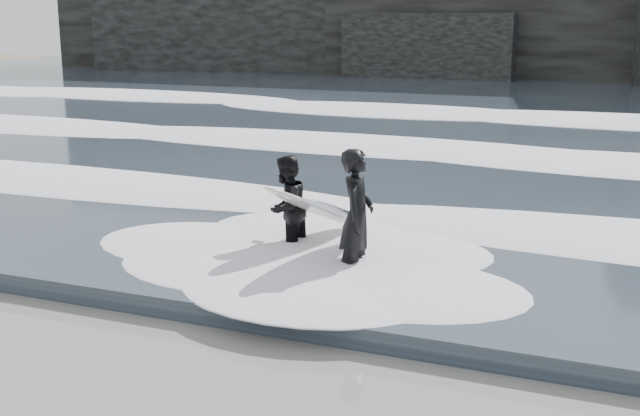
# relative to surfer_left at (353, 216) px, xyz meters

# --- Properties ---
(sea) EXTENTS (90.00, 52.00, 0.30)m
(sea) POSITION_rel_surfer_left_xyz_m (-0.34, 23.60, -0.86)
(sea) COLOR #2B3540
(sea) RESTS_ON ground
(foam_near) EXTENTS (60.00, 3.20, 0.20)m
(foam_near) POSITION_rel_surfer_left_xyz_m (-0.34, 3.60, -0.61)
(foam_near) COLOR white
(foam_near) RESTS_ON sea
(foam_mid) EXTENTS (60.00, 4.00, 0.24)m
(foam_mid) POSITION_rel_surfer_left_xyz_m (-0.34, 10.60, -0.59)
(foam_mid) COLOR white
(foam_mid) RESTS_ON sea
(foam_far) EXTENTS (60.00, 4.80, 0.30)m
(foam_far) POSITION_rel_surfer_left_xyz_m (-0.34, 19.60, -0.56)
(foam_far) COLOR white
(foam_far) RESTS_ON sea
(surfer_left) EXTENTS (1.03, 2.04, 2.01)m
(surfer_left) POSITION_rel_surfer_left_xyz_m (0.00, 0.00, 0.00)
(surfer_left) COLOR black
(surfer_left) RESTS_ON ground
(surfer_right) EXTENTS (1.35, 2.24, 1.71)m
(surfer_right) POSITION_rel_surfer_left_xyz_m (-1.30, 0.64, -0.15)
(surfer_right) COLOR black
(surfer_right) RESTS_ON ground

